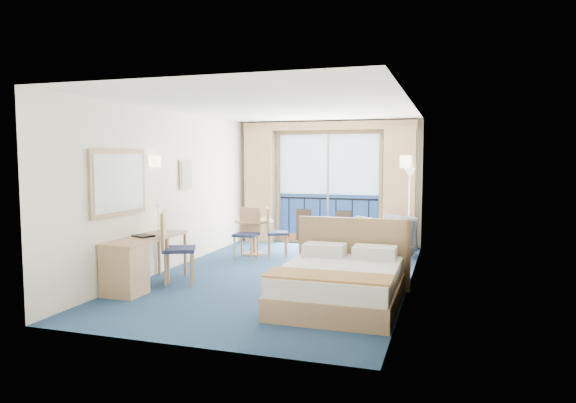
# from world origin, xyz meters

# --- Properties ---
(floor) EXTENTS (6.50, 6.50, 0.00)m
(floor) POSITION_xyz_m (0.00, 0.00, 0.00)
(floor) COLOR navy
(floor) RESTS_ON ground
(room_walls) EXTENTS (4.04, 6.54, 2.72)m
(room_walls) POSITION_xyz_m (0.00, 0.00, 1.78)
(room_walls) COLOR #EDE7CE
(room_walls) RESTS_ON ground
(balcony_door) EXTENTS (2.36, 0.03, 2.52)m
(balcony_door) POSITION_xyz_m (-0.01, 3.22, 1.14)
(balcony_door) COLOR navy
(balcony_door) RESTS_ON room_walls
(curtain_left) EXTENTS (0.65, 0.22, 2.55)m
(curtain_left) POSITION_xyz_m (-1.55, 3.07, 1.28)
(curtain_left) COLOR tan
(curtain_left) RESTS_ON room_walls
(curtain_right) EXTENTS (0.65, 0.22, 2.55)m
(curtain_right) POSITION_xyz_m (1.55, 3.07, 1.28)
(curtain_right) COLOR tan
(curtain_right) RESTS_ON room_walls
(pelmet) EXTENTS (3.80, 0.25, 0.18)m
(pelmet) POSITION_xyz_m (0.00, 3.10, 2.58)
(pelmet) COLOR tan
(pelmet) RESTS_ON room_walls
(mirror) EXTENTS (0.05, 1.25, 0.95)m
(mirror) POSITION_xyz_m (-1.97, -1.50, 1.55)
(mirror) COLOR tan
(mirror) RESTS_ON room_walls
(wall_print) EXTENTS (0.04, 0.42, 0.52)m
(wall_print) POSITION_xyz_m (-1.97, 0.45, 1.60)
(wall_print) COLOR tan
(wall_print) RESTS_ON room_walls
(sconce_left) EXTENTS (0.18, 0.18, 0.18)m
(sconce_left) POSITION_xyz_m (-1.94, -0.60, 1.85)
(sconce_left) COLOR #FFEAB2
(sconce_left) RESTS_ON room_walls
(sconce_right) EXTENTS (0.18, 0.18, 0.18)m
(sconce_right) POSITION_xyz_m (1.94, -0.15, 1.85)
(sconce_right) COLOR #FFEAB2
(sconce_right) RESTS_ON room_walls
(bed) EXTENTS (1.64, 1.95, 1.03)m
(bed) POSITION_xyz_m (1.23, -1.31, 0.29)
(bed) COLOR tan
(bed) RESTS_ON ground
(nightstand) EXTENTS (0.44, 0.42, 0.57)m
(nightstand) POSITION_xyz_m (1.76, -0.21, 0.29)
(nightstand) COLOR tan
(nightstand) RESTS_ON ground
(phone) EXTENTS (0.20, 0.18, 0.07)m
(phone) POSITION_xyz_m (1.73, -0.23, 0.61)
(phone) COLOR silver
(phone) RESTS_ON nightstand
(armchair) EXTENTS (1.21, 1.21, 0.79)m
(armchair) POSITION_xyz_m (1.38, 2.24, 0.40)
(armchair) COLOR #494F59
(armchair) RESTS_ON ground
(floor_lamp) EXTENTS (0.24, 0.24, 1.71)m
(floor_lamp) POSITION_xyz_m (1.82, 2.22, 1.30)
(floor_lamp) COLOR silver
(floor_lamp) RESTS_ON ground
(desk) EXTENTS (0.54, 1.57, 0.74)m
(desk) POSITION_xyz_m (-1.72, -1.66, 0.41)
(desk) COLOR tan
(desk) RESTS_ON ground
(desk_chair) EXTENTS (0.63, 0.62, 1.09)m
(desk_chair) POSITION_xyz_m (-1.42, -0.99, 0.61)
(desk_chair) COLOR #1C2443
(desk_chair) RESTS_ON ground
(folder) EXTENTS (0.36, 0.32, 0.03)m
(folder) POSITION_xyz_m (-1.77, -1.23, 0.75)
(folder) COLOR black
(folder) RESTS_ON desk
(desk_lamp) EXTENTS (0.11, 0.11, 0.41)m
(desk_lamp) POSITION_xyz_m (-1.82, -0.73, 1.04)
(desk_lamp) COLOR silver
(desk_lamp) RESTS_ON desk
(round_table) EXTENTS (0.76, 0.76, 0.68)m
(round_table) POSITION_xyz_m (-1.10, 1.56, 0.52)
(round_table) COLOR tan
(round_table) RESTS_ON ground
(table_chair_a) EXTENTS (0.54, 0.53, 0.94)m
(table_chair_a) POSITION_xyz_m (-0.68, 1.49, 0.53)
(table_chair_a) COLOR #1C2443
(table_chair_a) RESTS_ON ground
(table_chair_b) EXTENTS (0.42, 0.43, 0.96)m
(table_chair_b) POSITION_xyz_m (-1.08, 1.18, 0.54)
(table_chair_b) COLOR #1C2443
(table_chair_b) RESTS_ON ground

